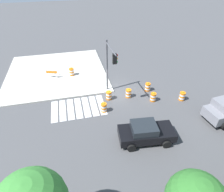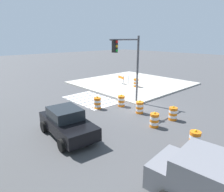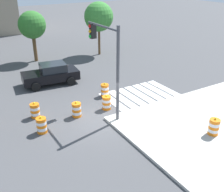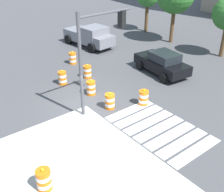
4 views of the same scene
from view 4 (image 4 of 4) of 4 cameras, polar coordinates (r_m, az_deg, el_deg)
ground_plane at (r=16.14m, az=-5.23°, el=-2.51°), size 120.00×120.00×0.00m
crosswalk_stripes at (r=14.57m, az=9.63°, el=-6.59°), size 5.10×3.20×0.02m
sports_car at (r=20.48m, az=10.24°, el=6.72°), size 4.47×2.49×1.63m
pickup_truck at (r=25.91m, az=-4.49°, el=12.14°), size 5.32×2.75×1.92m
traffic_barrel_near_corner at (r=19.66m, az=-5.07°, el=4.99°), size 0.56×0.56×1.02m
traffic_barrel_crosswalk_end at (r=22.24m, az=-8.09°, el=7.69°), size 0.56×0.56×1.02m
traffic_barrel_median_near at (r=16.33m, az=6.48°, el=-0.34°), size 0.56×0.56×1.02m
traffic_barrel_median_far at (r=15.86m, az=-0.46°, el=-1.07°), size 0.56×0.56×1.02m
traffic_barrel_far_curb at (r=18.95m, az=-10.14°, el=3.69°), size 0.56×0.56×1.02m
traffic_barrel_lane_center at (r=17.39m, az=-4.33°, el=1.69°), size 0.56×0.56×1.02m
traffic_barrel_on_sidewalk at (r=11.14m, az=-13.79°, el=-16.33°), size 0.56×0.56×1.02m
traffic_light_pole at (r=14.35m, az=-2.88°, el=10.73°), size 0.47×3.29×5.50m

